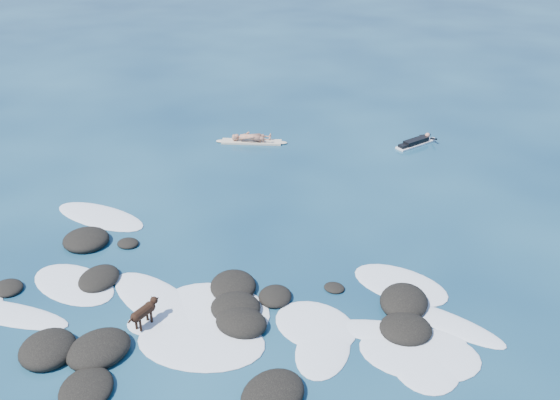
% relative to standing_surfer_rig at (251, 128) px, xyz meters
% --- Properties ---
extents(ground, '(160.00, 160.00, 0.00)m').
position_rel_standing_surfer_rig_xyz_m(ground, '(4.31, -10.06, -0.72)').
color(ground, '#0A2642').
rests_on(ground, ground).
extents(reef_rocks, '(12.41, 7.87, 0.59)m').
position_rel_standing_surfer_rig_xyz_m(reef_rocks, '(4.03, -11.67, -0.59)').
color(reef_rocks, black).
rests_on(reef_rocks, ground).
extents(breaking_foam, '(15.75, 8.11, 0.12)m').
position_rel_standing_surfer_rig_xyz_m(breaking_foam, '(4.57, -11.03, -0.71)').
color(breaking_foam, white).
rests_on(breaking_foam, ground).
extents(standing_surfer_rig, '(3.11, 1.39, 1.82)m').
position_rel_standing_surfer_rig_xyz_m(standing_surfer_rig, '(0.00, 0.00, 0.00)').
color(standing_surfer_rig, beige).
rests_on(standing_surfer_rig, ground).
extents(paddling_surfer_rig, '(1.58, 2.13, 0.40)m').
position_rel_standing_surfer_rig_xyz_m(paddling_surfer_rig, '(6.78, 2.62, -0.58)').
color(paddling_surfer_rig, white).
rests_on(paddling_surfer_rig, ground).
extents(dog, '(0.42, 1.16, 0.74)m').
position_rel_standing_surfer_rig_xyz_m(dog, '(2.79, -12.47, -0.23)').
color(dog, black).
rests_on(dog, ground).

